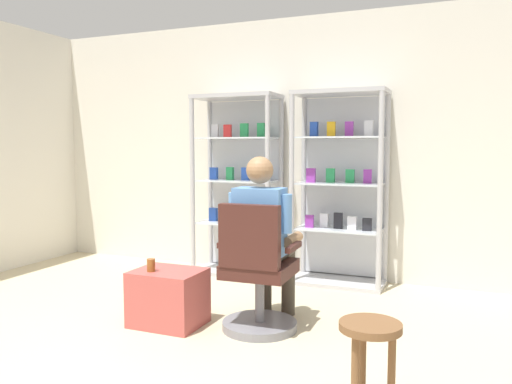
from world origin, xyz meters
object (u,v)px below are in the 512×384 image
Objects in this scene: office_chair at (257,279)px; tea_glass at (151,265)px; storage_crate at (168,297)px; seated_shopkeeper at (265,233)px; wooden_stool at (370,341)px; display_cabinet_right at (341,187)px; display_cabinet_left at (239,184)px.

office_chair reaches higher than tea_glass.
storage_crate is 0.29m from tea_glass.
storage_crate is at bearing 39.67° from tea_glass.
storage_crate is 5.35× the size of tea_glass.
seated_shopkeeper is 1.43m from wooden_stool.
office_chair is 1.28m from wooden_stool.
seated_shopkeeper reaches higher than storage_crate.
office_chair is at bearing 9.89° from storage_crate.
tea_glass is (-1.02, -1.79, -0.49)m from display_cabinet_right.
office_chair reaches higher than wooden_stool.
display_cabinet_left is 1.98× the size of office_chair.
storage_crate is (-0.68, -0.12, -0.18)m from office_chair.
wooden_stool is (0.73, -2.42, -0.59)m from display_cabinet_right.
tea_glass is (-0.78, -0.20, 0.08)m from office_chair.
seated_shopkeeper is (-0.25, -1.42, -0.25)m from display_cabinet_right.
tea_glass is at bearing -87.47° from display_cabinet_left.
office_chair is at bearing -61.56° from display_cabinet_left.
office_chair reaches higher than storage_crate.
storage_crate is at bearing -170.11° from office_chair.
display_cabinet_right is at bearing 60.24° from tea_glass.
office_chair is 0.36m from seated_shopkeeper.
storage_crate is (-0.93, -1.71, -0.75)m from display_cabinet_right.
seated_shopkeeper reaches higher than tea_glass.
storage_crate is at bearing -157.40° from seated_shopkeeper.
office_chair is 2.05× the size of wooden_stool.
display_cabinet_right reaches higher than wooden_stool.
office_chair is (0.86, -1.59, -0.57)m from display_cabinet_left.
storage_crate is at bearing -84.13° from display_cabinet_left.
display_cabinet_left is at bearing 92.53° from tea_glass.
tea_glass is at bearing 160.11° from wooden_stool.
display_cabinet_right is 1.47× the size of seated_shopkeeper.
wooden_stool is at bearing -40.71° from office_chair.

